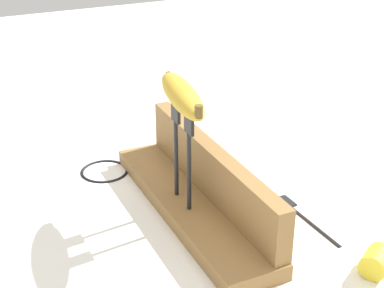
# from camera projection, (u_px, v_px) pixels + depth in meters

# --- Properties ---
(ground_plane) EXTENTS (3.00, 3.00, 0.00)m
(ground_plane) POSITION_uv_depth(u_px,v_px,m) (192.00, 213.00, 1.00)
(ground_plane) COLOR white
(wooden_board) EXTENTS (0.44, 0.10, 0.03)m
(wooden_board) POSITION_uv_depth(u_px,v_px,m) (192.00, 206.00, 0.99)
(wooden_board) COLOR olive
(wooden_board) RESTS_ON ground
(board_backstop) EXTENTS (0.43, 0.03, 0.09)m
(board_backstop) POSITION_uv_depth(u_px,v_px,m) (213.00, 171.00, 0.98)
(board_backstop) COLOR olive
(board_backstop) RESTS_ON wooden_board
(fork_stand_center) EXTENTS (0.08, 0.01, 0.17)m
(fork_stand_center) POSITION_uv_depth(u_px,v_px,m) (182.00, 145.00, 0.93)
(fork_stand_center) COLOR black
(fork_stand_center) RESTS_ON wooden_board
(banana_raised_center) EXTENTS (0.19, 0.07, 0.04)m
(banana_raised_center) POSITION_uv_depth(u_px,v_px,m) (182.00, 95.00, 0.90)
(banana_raised_center) COLOR gold
(banana_raised_center) RESTS_ON fork_stand_center
(fork_fallen_near) EXTENTS (0.16, 0.03, 0.01)m
(fork_fallen_near) POSITION_uv_depth(u_px,v_px,m) (299.00, 212.00, 0.99)
(fork_fallen_near) COLOR black
(fork_fallen_near) RESTS_ON ground
(banana_chunk_near) EXTENTS (0.06, 0.06, 0.04)m
(banana_chunk_near) POSITION_uv_depth(u_px,v_px,m) (377.00, 261.00, 0.85)
(banana_chunk_near) COLOR yellow
(banana_chunk_near) RESTS_ON ground
(wire_coil) EXTENTS (0.09, 0.09, 0.01)m
(wire_coil) POSITION_uv_depth(u_px,v_px,m) (104.00, 170.00, 1.12)
(wire_coil) COLOR black
(wire_coil) RESTS_ON ground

